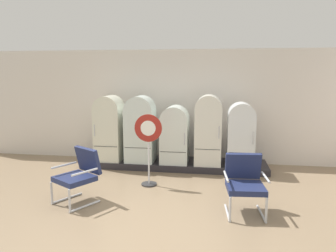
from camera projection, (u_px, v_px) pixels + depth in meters
name	position (u px, v px, depth m)	size (l,w,h in m)	color
ground	(147.00, 225.00, 4.92)	(12.00, 10.00, 0.05)	#866F55
back_wall	(177.00, 106.00, 8.25)	(11.76, 0.12, 2.87)	silver
display_plinth	(173.00, 164.00, 7.86)	(4.48, 0.95, 0.15)	#29262B
refrigerator_0	(109.00, 126.00, 7.83)	(0.63, 0.67, 1.59)	silver
refrigerator_1	(140.00, 127.00, 7.69)	(0.68, 0.63, 1.59)	silver
refrigerator_2	(175.00, 133.00, 7.61)	(0.65, 0.68, 1.37)	silver
refrigerator_3	(208.00, 128.00, 7.44)	(0.61, 0.61, 1.63)	silver
refrigerator_4	(241.00, 133.00, 7.36)	(0.61, 0.65, 1.47)	silver
armchair_left	(79.00, 173.00, 5.66)	(0.87, 0.90, 0.96)	silver
armchair_right	(245.00, 181.00, 5.24)	(0.71, 0.74, 0.96)	silver
sign_stand	(149.00, 148.00, 6.46)	(0.56, 0.32, 1.48)	#2D2D30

